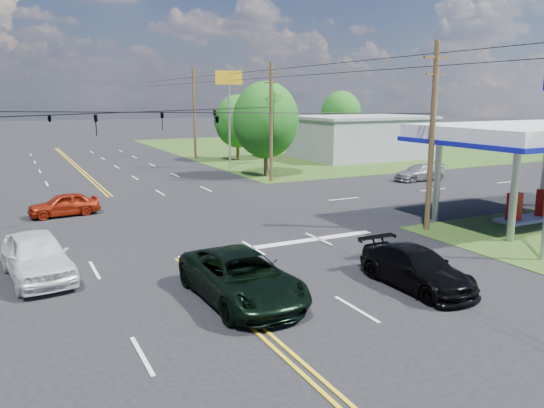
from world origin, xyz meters
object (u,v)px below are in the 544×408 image
pole_right_far (194,112)px  pickup_dkgreen (242,277)px  retail_ne (361,138)px  tree_right_a (266,120)px  tree_far_r (341,114)px  pole_ne (271,121)px  suv_black (417,268)px  pickup_white (37,256)px  pole_se (432,135)px  gas_canopy (536,136)px  tree_right_b (237,121)px

pole_right_far → pickup_dkgreen: (-12.50, -41.55, -4.34)m
retail_ne → tree_right_a: size_ratio=1.71×
tree_far_r → pole_right_far: bearing=-174.6°
pole_ne → suv_black: bearing=-104.6°
pole_right_far → pickup_white: size_ratio=1.91×
pickup_dkgreen → pickup_white: size_ratio=1.13×
pickup_dkgreen → pickup_white: (-6.05, 5.55, 0.07)m
pole_right_far → tree_far_r: size_ratio=1.31×
retail_ne → pole_se: 33.72m
pickup_dkgreen → suv_black: size_ratio=1.20×
gas_canopy → pole_right_far: bearing=99.7°
gas_canopy → pole_ne: pole_ne is taller
suv_black → gas_canopy: bearing=21.6°
retail_ne → tree_far_r: bearing=68.2°
pickup_dkgreen → pole_se: bearing=18.4°
tree_far_r → pole_ne: bearing=-135.0°
pole_se → pickup_dkgreen: 13.92m
retail_ne → tree_right_b: (-13.50, 4.00, 2.02)m
tree_right_a → pickup_white: size_ratio=1.56×
tree_right_b → suv_black: bearing=-104.0°
pole_ne → tree_right_b: pole_ne is taller
pickup_dkgreen → suv_black: 6.42m
pole_se → tree_right_b: pole_se is taller
pole_right_far → suv_black: size_ratio=2.02×
tree_right_a → tree_right_b: (2.50, 12.00, -0.65)m
pole_ne → tree_right_a: pole_ne is taller
gas_canopy → pole_se: pole_se is taller
pole_se → tree_far_r: pole_se is taller
suv_black → tree_right_b: bearing=75.3°
pole_se → tree_right_a: 21.02m
pole_right_far → pickup_dkgreen: pole_right_far is taller
pickup_white → pole_right_far: bearing=55.9°
tree_right_a → retail_ne: bearing=26.6°
gas_canopy → pole_right_far: 38.55m
retail_ne → pickup_dkgreen: bearing=-131.3°
pickup_dkgreen → suv_black: (6.20, -1.68, -0.11)m
pole_ne → gas_canopy: bearing=-71.1°
retail_ne → suv_black: bearing=-123.5°
pole_se → tree_far_r: 44.30m
pole_se → suv_black: 9.81m
pickup_dkgreen → pole_ne: bearing=59.4°
tree_right_b → pickup_dkgreen: tree_right_b is taller
pole_right_far → retail_ne: bearing=-25.2°
pickup_white → pickup_dkgreen: bearing=-49.4°
suv_black → pickup_white: 14.22m
tree_right_b → pickup_white: (-22.05, -32.00, -3.32)m
retail_ne → gas_canopy: gas_canopy is taller
retail_ne → pole_ne: bearing=-147.1°
pole_ne → suv_black: pole_ne is taller
gas_canopy → pickup_white: 25.42m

